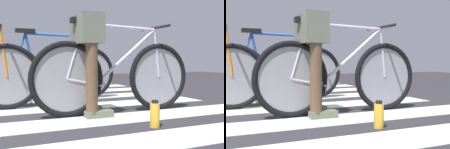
# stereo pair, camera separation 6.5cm
# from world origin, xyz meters

# --- Properties ---
(ground) EXTENTS (18.00, 14.00, 0.02)m
(ground) POSITION_xyz_m (0.00, 0.00, 0.01)
(ground) COLOR #29282E
(crosswalk_markings) EXTENTS (5.49, 6.52, 0.00)m
(crosswalk_markings) POSITION_xyz_m (-0.01, 0.02, 0.02)
(crosswalk_markings) COLOR beige
(crosswalk_markings) RESTS_ON ground
(bicycle_1_of_4) EXTENTS (1.74, 0.52, 0.93)m
(bicycle_1_of_4) POSITION_xyz_m (1.04, -0.51, 0.41)
(bicycle_1_of_4) COLOR black
(bicycle_1_of_4) RESTS_ON ground
(cyclist_1_of_4) EXTENTS (0.31, 0.41, 0.97)m
(cyclist_1_of_4) POSITION_xyz_m (0.73, -0.51, 0.65)
(cyclist_1_of_4) COLOR brown
(cyclist_1_of_4) RESTS_ON ground
(bicycle_3_of_4) EXTENTS (1.74, 0.52, 0.93)m
(bicycle_3_of_4) POSITION_xyz_m (0.67, 0.67, 0.41)
(bicycle_3_of_4) COLOR black
(bicycle_3_of_4) RESTS_ON ground
(water_bottle) EXTENTS (0.08, 0.08, 0.22)m
(water_bottle) POSITION_xyz_m (1.07, -1.18, 0.12)
(water_bottle) COLOR gold
(water_bottle) RESTS_ON ground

